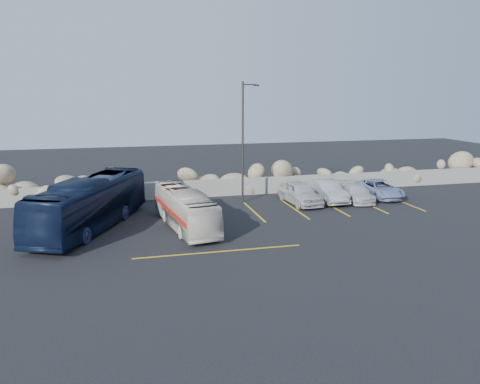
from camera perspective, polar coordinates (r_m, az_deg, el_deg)
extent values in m
plane|color=black|center=(22.16, 0.08, -7.25)|extent=(90.00, 90.00, 0.00)
cube|color=gray|center=(33.36, -4.90, 0.42)|extent=(60.00, 0.40, 1.20)
cube|color=gold|center=(28.37, -8.27, -3.00)|extent=(0.12, 5.00, 0.01)
cube|color=gold|center=(29.27, 1.71, -2.40)|extent=(0.12, 5.00, 0.01)
cube|color=gold|center=(30.09, 6.68, -2.08)|extent=(0.12, 5.00, 0.01)
cube|color=gold|center=(31.08, 11.17, -1.77)|extent=(0.12, 5.00, 0.01)
cube|color=gold|center=(32.25, 15.37, -1.47)|extent=(0.12, 5.00, 0.01)
cube|color=gold|center=(33.58, 19.25, -1.19)|extent=(0.12, 5.00, 0.01)
cube|color=gold|center=(22.13, -2.58, -7.27)|extent=(8.00, 0.12, 0.01)
cylinder|color=#32302C|center=(30.90, 0.33, 5.91)|extent=(0.14, 0.14, 8.00)
cylinder|color=#32302C|center=(30.83, 1.17, 12.97)|extent=(0.90, 0.08, 0.08)
cube|color=#32302C|center=(30.95, 2.00, 12.87)|extent=(0.35, 0.18, 0.12)
imported|color=silver|center=(25.91, -6.71, -2.03)|extent=(2.85, 7.71, 2.10)
imported|color=#0F1934|center=(26.72, -17.78, -1.34)|extent=(6.22, 10.09, 2.79)
imported|color=silver|center=(31.44, 7.32, -0.09)|extent=(2.10, 4.51, 1.49)
imported|color=#A2A1A6|center=(32.41, 10.55, 0.11)|extent=(1.54, 4.33, 1.42)
imported|color=silver|center=(32.94, 13.93, -0.09)|extent=(2.01, 4.11, 1.15)
imported|color=#7F8FB4|center=(34.60, 16.65, 0.39)|extent=(2.09, 4.41, 1.22)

